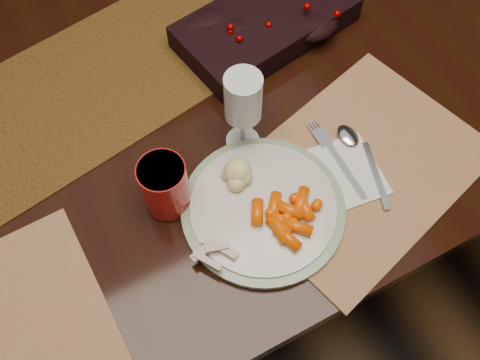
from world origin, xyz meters
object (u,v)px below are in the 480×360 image
placemat_main (359,168)px  turkey_shreds (213,247)px  dining_table (204,176)px  dinner_plate (263,208)px  mashed_potatoes (234,179)px  red_cup (165,186)px  napkin (346,172)px  baby_carrots (284,223)px  centerpiece (266,20)px  wine_glass (243,113)px

placemat_main → turkey_shreds: size_ratio=5.53×
dining_table → dinner_plate: bearing=-92.3°
mashed_potatoes → turkey_shreds: mashed_potatoes is taller
dining_table → turkey_shreds: 0.53m
red_cup → mashed_potatoes: bearing=-17.1°
dinner_plate → napkin: size_ratio=2.09×
napkin → red_cup: size_ratio=1.24×
turkey_shreds → baby_carrots: bearing=-8.0°
baby_carrots → turkey_shreds: 0.12m
mashed_potatoes → baby_carrots: bearing=-70.2°
dinner_plate → red_cup: 0.16m
placemat_main → mashed_potatoes: size_ratio=5.20×
dining_table → napkin: size_ratio=13.84×
napkin → baby_carrots: bearing=-157.9°
baby_carrots → dinner_plate: bearing=104.9°
dinner_plate → centerpiece: bearing=60.3°
placemat_main → mashed_potatoes: 0.22m
turkey_shreds → red_cup: (-0.03, 0.12, 0.03)m
dining_table → placemat_main: bearing=-60.2°
dinner_plate → placemat_main: bearing=-1.6°
centerpiece → turkey_shreds: bearing=-129.0°
napkin → red_cup: 0.31m
placemat_main → turkey_shreds: turkey_shreds is taller
turkey_shreds → red_cup: red_cup is taller
napkin → red_cup: bearing=169.0°
turkey_shreds → wine_glass: 0.23m
baby_carrots → wine_glass: bearing=82.8°
centerpiece → red_cup: size_ratio=3.30×
placemat_main → napkin: (-0.03, 0.00, 0.00)m
centerpiece → napkin: 0.35m
centerpiece → mashed_potatoes: bearing=-127.5°
mashed_potatoes → red_cup: red_cup is taller
dinner_plate → baby_carrots: bearing=-75.1°
wine_glass → mashed_potatoes: bearing=-126.3°
centerpiece → mashed_potatoes: centerpiece is taller
dining_table → baby_carrots: 0.53m
placemat_main → red_cup: red_cup is taller
centerpiece → dining_table: bearing=-167.0°
red_cup → wine_glass: bearing=16.2°
dinner_plate → napkin: 0.16m
baby_carrots → napkin: 0.16m
mashed_potatoes → red_cup: size_ratio=0.77×
baby_carrots → wine_glass: size_ratio=0.62×
centerpiece → turkey_shreds: centerpiece is taller
centerpiece → mashed_potatoes: (-0.22, -0.29, 0.00)m
baby_carrots → napkin: (0.15, 0.04, -0.02)m
placemat_main → wine_glass: wine_glass is taller
dining_table → dinner_plate: (-0.01, -0.30, 0.39)m
centerpiece → red_cup: red_cup is taller
mashed_potatoes → napkin: (0.18, -0.06, -0.04)m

